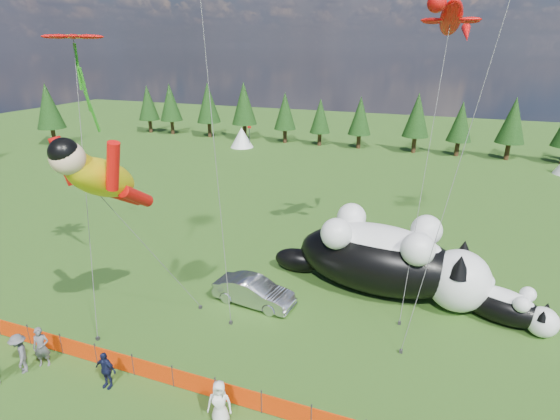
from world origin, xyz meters
The scene contains 14 objects.
ground centered at (0.00, 0.00, 0.00)m, with size 160.00×160.00×0.00m, color #13370A.
safety_fence centered at (0.00, -3.00, 0.50)m, with size 22.06×0.06×1.10m.
tree_line centered at (0.00, 45.00, 4.00)m, with size 90.00×4.00×8.00m, color black, non-canonical shape.
festival_tents centered at (11.00, 40.00, 1.40)m, with size 50.00×3.20×2.80m, color white, non-canonical shape.
cat_large centered at (6.21, 7.85, 2.16)m, with size 12.59×5.37×4.55m.
cat_small centered at (12.38, 6.93, 0.97)m, with size 5.46×3.32×2.04m.
car centered at (-0.38, 3.98, 0.75)m, with size 1.59×4.56×1.50m, color #B6B6BB.
spectator_a centered at (-7.17, -3.87, 0.96)m, with size 0.70×0.46×1.93m, color #545459.
spectator_c centered at (-3.60, -3.94, 0.85)m, with size 0.99×0.51×1.70m, color #141938.
spectator_d centered at (-7.70, -4.50, 0.94)m, with size 1.21×0.63×1.88m, color #545459.
spectator_e centered at (1.72, -3.99, 0.95)m, with size 0.93×0.61×1.90m, color white.
superhero_kite centered at (-4.72, -1.33, 8.28)m, with size 5.42×6.79×11.08m.
gecko_kite centered at (7.95, 11.57, 14.76)m, with size 3.41×10.00×16.59m.
flower_kite centered at (-7.86, 1.47, 13.63)m, with size 3.13×4.61×14.10m.
Camera 1 is at (8.26, -15.06, 13.41)m, focal length 28.00 mm.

